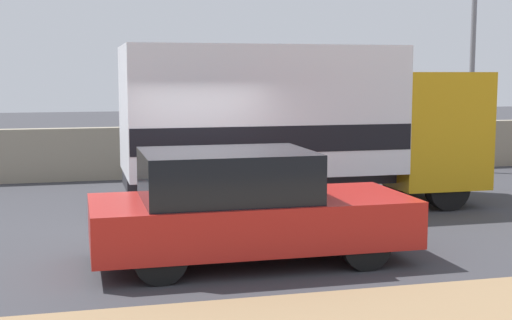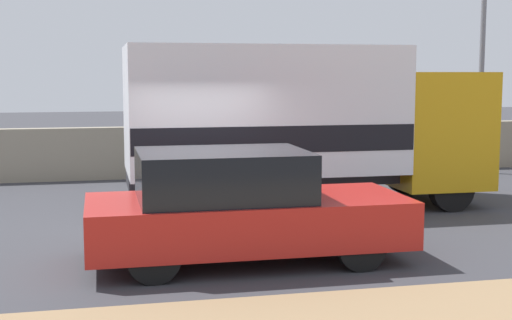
% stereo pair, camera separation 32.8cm
% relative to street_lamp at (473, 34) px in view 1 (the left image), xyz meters
% --- Properties ---
extents(ground_plane, '(80.00, 80.00, 0.00)m').
position_rel_street_lamp_xyz_m(ground_plane, '(-8.19, -6.45, -3.64)').
color(ground_plane, '#38383D').
extents(stone_wall_backdrop, '(60.00, 0.35, 1.29)m').
position_rel_street_lamp_xyz_m(stone_wall_backdrop, '(-8.19, 0.97, -2.99)').
color(stone_wall_backdrop, gray).
rests_on(stone_wall_backdrop, ground_plane).
extents(street_lamp, '(0.56, 0.28, 6.20)m').
position_rel_street_lamp_xyz_m(street_lamp, '(0.00, 0.00, 0.00)').
color(street_lamp, slate).
rests_on(street_lamp, ground_plane).
extents(box_truck, '(6.94, 2.56, 3.13)m').
position_rel_street_lamp_xyz_m(box_truck, '(-6.03, -3.66, -1.93)').
color(box_truck, gold).
rests_on(box_truck, ground_plane).
extents(car_hatchback, '(4.42, 1.86, 1.57)m').
position_rel_street_lamp_xyz_m(car_hatchback, '(-7.93, -7.46, -2.87)').
color(car_hatchback, '#B21E19').
rests_on(car_hatchback, ground_plane).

